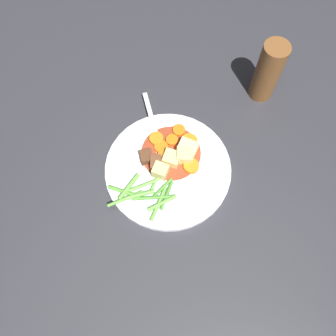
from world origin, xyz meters
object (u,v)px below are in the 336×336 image
object	(u,v)px
carrot_slice_3	(189,141)
potato_chunk_0	(185,156)
dinner_plate	(168,169)
carrot_slice_2	(161,147)
potato_chunk_2	(174,159)
carrot_slice_4	(172,140)
potato_chunk_1	(160,171)
carrot_slice_1	(191,166)
pepper_mill	(268,72)
potato_chunk_3	(188,148)
carrot_slice_0	(179,130)
carrot_slice_6	(156,139)
meat_chunk_0	(156,163)
fork	(154,128)
carrot_slice_5	(163,158)
meat_chunk_1	(147,155)

from	to	relation	value
carrot_slice_3	potato_chunk_0	xyz separation A→B (m)	(-0.04, -0.01, 0.01)
dinner_plate	carrot_slice_3	distance (m)	0.07
carrot_slice_2	carrot_slice_3	distance (m)	0.06
potato_chunk_2	carrot_slice_3	bearing A→B (deg)	-11.24
carrot_slice_4	potato_chunk_1	distance (m)	0.08
carrot_slice_1	pepper_mill	xyz separation A→B (m)	(0.24, -0.07, 0.06)
potato_chunk_0	potato_chunk_3	bearing A→B (deg)	3.56
carrot_slice_0	pepper_mill	world-z (taller)	pepper_mill
carrot_slice_6	meat_chunk_0	distance (m)	0.06
potato_chunk_1	pepper_mill	xyz separation A→B (m)	(0.28, -0.12, 0.05)
dinner_plate	potato_chunk_2	xyz separation A→B (m)	(0.02, -0.00, 0.02)
carrot_slice_3	potato_chunk_2	xyz separation A→B (m)	(-0.05, 0.01, 0.01)
carrot_slice_3	potato_chunk_0	distance (m)	0.04
carrot_slice_2	carrot_slice_3	bearing A→B (deg)	-52.14
carrot_slice_6	fork	world-z (taller)	carrot_slice_6
carrot_slice_0	potato_chunk_2	world-z (taller)	potato_chunk_2
potato_chunk_1	potato_chunk_3	world-z (taller)	potato_chunk_1
carrot_slice_4	potato_chunk_3	size ratio (longest dim) A/B	0.67
potato_chunk_1	potato_chunk_2	distance (m)	0.04
carrot_slice_0	carrot_slice_3	world-z (taller)	same
carrot_slice_2	carrot_slice_5	size ratio (longest dim) A/B	1.11
carrot_slice_0	potato_chunk_2	xyz separation A→B (m)	(-0.07, -0.02, 0.01)
meat_chunk_0	carrot_slice_5	bearing A→B (deg)	-16.50
meat_chunk_0	fork	size ratio (longest dim) A/B	0.20
potato_chunk_2	carrot_slice_5	bearing A→B (deg)	97.09
dinner_plate	fork	world-z (taller)	fork
carrot_slice_0	carrot_slice_6	world-z (taller)	carrot_slice_6
dinner_plate	carrot_slice_3	bearing A→B (deg)	-12.10
carrot_slice_2	carrot_slice_6	size ratio (longest dim) A/B	0.97
potato_chunk_0	potato_chunk_2	distance (m)	0.02
dinner_plate	carrot_slice_6	xyz separation A→B (m)	(0.05, 0.05, 0.01)
carrot_slice_3	carrot_slice_6	xyz separation A→B (m)	(-0.02, 0.07, 0.00)
carrot_slice_5	fork	distance (m)	0.07
meat_chunk_1	fork	distance (m)	0.07
carrot_slice_5	meat_chunk_1	size ratio (longest dim) A/B	0.95
potato_chunk_1	potato_chunk_2	world-z (taller)	potato_chunk_1
carrot_slice_3	potato_chunk_0	world-z (taller)	potato_chunk_0
carrot_slice_0	dinner_plate	bearing A→B (deg)	-170.52
carrot_slice_0	carrot_slice_2	bearing A→B (deg)	161.46
potato_chunk_3	fork	distance (m)	0.09
potato_chunk_2	potato_chunk_0	bearing A→B (deg)	-47.84
potato_chunk_2	pepper_mill	bearing A→B (deg)	-22.97
potato_chunk_2	fork	bearing A→B (deg)	52.32
carrot_slice_4	potato_chunk_1	size ratio (longest dim) A/B	0.86
potato_chunk_0	carrot_slice_4	bearing A→B (deg)	57.19
carrot_slice_2	carrot_slice_6	xyz separation A→B (m)	(0.01, 0.02, 0.00)
meat_chunk_1	pepper_mill	xyz separation A→B (m)	(0.26, -0.16, 0.05)
potato_chunk_0	potato_chunk_1	world-z (taller)	same
carrot_slice_2	meat_chunk_1	size ratio (longest dim) A/B	1.05
meat_chunk_0	potato_chunk_0	bearing A→B (deg)	-49.73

